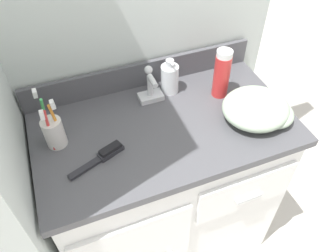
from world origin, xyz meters
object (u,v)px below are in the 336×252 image
object	(u,v)px
soap_dispenser	(170,78)
toothbrush_cup	(54,131)
shaving_cream_can	(222,74)
hairbrush	(104,155)
hand_towel	(260,109)

from	to	relation	value
soap_dispenser	toothbrush_cup	bearing A→B (deg)	-165.18
shaving_cream_can	hairbrush	distance (m)	0.51
shaving_cream_can	soap_dispenser	bearing A→B (deg)	152.61
hand_towel	soap_dispenser	bearing A→B (deg)	132.46
shaving_cream_can	hand_towel	size ratio (longest dim) A/B	0.79
hairbrush	shaving_cream_can	bearing A→B (deg)	-4.26
shaving_cream_can	hairbrush	world-z (taller)	shaving_cream_can
soap_dispenser	hand_towel	xyz separation A→B (m)	(0.23, -0.25, -0.02)
toothbrush_cup	soap_dispenser	distance (m)	0.46
soap_dispenser	hairbrush	bearing A→B (deg)	-143.78
toothbrush_cup	shaving_cream_can	bearing A→B (deg)	2.81
hairbrush	hand_towel	size ratio (longest dim) A/B	0.79
shaving_cream_can	toothbrush_cup	bearing A→B (deg)	-177.19
toothbrush_cup	hand_towel	size ratio (longest dim) A/B	0.83
toothbrush_cup	hand_towel	distance (m)	0.69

